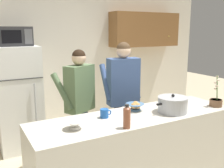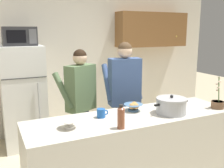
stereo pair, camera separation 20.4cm
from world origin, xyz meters
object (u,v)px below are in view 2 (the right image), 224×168
Objects in this scene: microwave at (19,36)px; person_near_pot at (80,95)px; coffee_mug at (101,113)px; bread_bowl at (133,107)px; person_by_sink at (124,88)px; potted_orchid at (218,103)px; empty_bowl at (69,123)px; refrigerator at (24,97)px; cooking_pot at (171,106)px; bottle_near_edge at (121,117)px.

person_near_pot is at bearing -56.12° from microwave.
bread_bowl reaches higher than coffee_mug.
coffee_mug is at bearing -92.55° from person_near_pot.
person_by_sink is 1.21m from potted_orchid.
microwave is at bearing 95.89° from empty_bowl.
refrigerator is at bearing 90.07° from microwave.
cooking_pot reaches higher than bread_bowl.
microwave is 2.04m from empty_bowl.
person_near_pot is 7.31× the size of bread_bowl.
microwave reaches higher than bread_bowl.
cooking_pot is (0.72, -1.01, 0.02)m from person_near_pot.
microwave is 1.35m from person_near_pot.
potted_orchid is at bearing 3.52° from bottle_near_edge.
potted_orchid is at bearing -45.61° from microwave.
person_near_pot is 8.63× the size of empty_bowl.
bread_bowl is at bearing 141.91° from cooking_pot.
microwave is 2.30m from bottle_near_edge.
empty_bowl is at bearing 177.18° from cooking_pot.
person_by_sink is 0.87m from cooking_pot.
refrigerator is 1.15m from person_near_pot.
person_near_pot is at bearing 65.61° from empty_bowl.
bread_bowl is 0.84m from empty_bowl.
bread_bowl is at bearing 160.53° from potted_orchid.
refrigerator is 6.83× the size of bottle_near_edge.
coffee_mug is 0.43m from bread_bowl.
refrigerator is 1.66m from person_by_sink.
bread_bowl is 0.57× the size of potted_orchid.
bread_bowl is (1.01, -1.67, -0.77)m from microwave.
coffee_mug is 0.34× the size of potted_orchid.
cooking_pot is at bearing -55.49° from refrigerator.
person_by_sink reaches higher than cooking_pot.
coffee_mug is at bearing 168.22° from potted_orchid.
person_near_pot is 1.17m from bottle_near_edge.
person_by_sink is (1.21, -1.10, 0.25)m from refrigerator.
person_near_pot is (0.62, -0.95, 0.19)m from refrigerator.
bread_bowl is (0.42, 0.05, 0.00)m from coffee_mug.
person_by_sink is 7.15× the size of bottle_near_edge.
empty_bowl is 0.49m from bottle_near_edge.
potted_orchid is (1.38, -0.29, 0.02)m from coffee_mug.
person_by_sink is at bearing -41.68° from microwave.
potted_orchid is at bearing -11.78° from coffee_mug.
refrigerator reaches higher than bottle_near_edge.
cooking_pot is 1.15m from empty_bowl.
cooking_pot reaches higher than empty_bowl.
empty_bowl is 1.78m from potted_orchid.
refrigerator is 8.68× the size of empty_bowl.
person_near_pot is 0.61m from person_by_sink.
bottle_near_edge is at bearing -73.35° from refrigerator.
coffee_mug is 0.56× the size of bottle_near_edge.
coffee_mug is at bearing -133.96° from person_by_sink.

